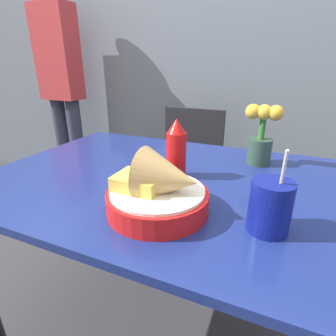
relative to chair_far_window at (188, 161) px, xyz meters
name	(u,v)px	position (x,y,z in m)	size (l,w,h in m)	color
ground_plane	(166,325)	(0.18, -0.78, -0.50)	(12.00, 12.00, 0.00)	#38383D
wall_window	(240,30)	(0.18, 0.44, 0.80)	(7.00, 0.06, 2.60)	slate
dining_table	(166,199)	(0.18, -0.78, 0.14)	(1.23, 0.87, 0.73)	navy
chair_far_window	(188,161)	(0.00, 0.00, 0.00)	(0.40, 0.40, 0.83)	black
food_basket	(161,191)	(0.27, -1.00, 0.29)	(0.27, 0.27, 0.17)	red
ketchup_bottle	(176,150)	(0.21, -0.76, 0.33)	(0.07, 0.07, 0.20)	red
drink_cup	(270,208)	(0.53, -0.97, 0.29)	(0.10, 0.10, 0.21)	navy
flower_vase	(261,136)	(0.46, -0.52, 0.34)	(0.13, 0.09, 0.23)	#2D4738
person_standing	(61,79)	(-1.15, 0.15, 0.49)	(0.32, 0.19, 1.70)	#2D3347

